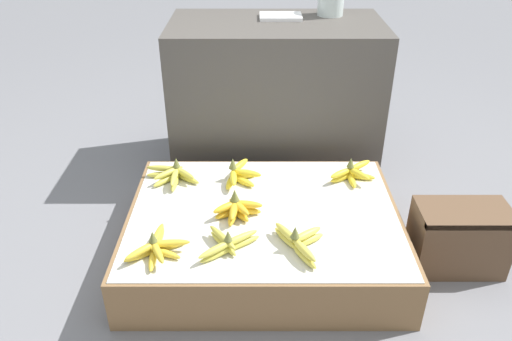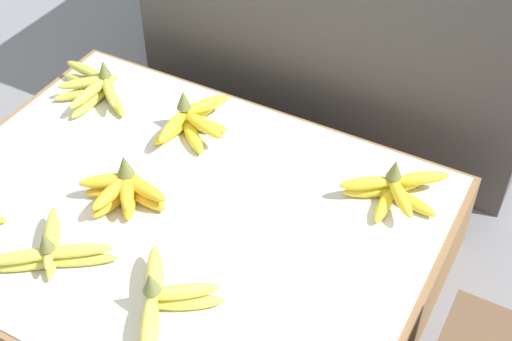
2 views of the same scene
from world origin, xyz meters
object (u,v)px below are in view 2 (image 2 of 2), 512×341
banana_bunch_back_right (395,189)px  banana_bunch_front_midright (162,299)px  banana_bunch_back_midleft (193,121)px  banana_bunch_back_left (95,88)px  banana_bunch_middle_midleft (124,190)px  banana_bunch_front_midleft (51,252)px

banana_bunch_back_right → banana_bunch_front_midright: bearing=-119.7°
banana_bunch_back_right → banana_bunch_back_midleft: bearing=-178.6°
banana_bunch_back_left → banana_bunch_middle_midleft: bearing=-42.7°
banana_bunch_back_left → banana_bunch_back_right: 0.80m
banana_bunch_middle_midleft → banana_bunch_back_left: size_ratio=0.81×
banana_bunch_front_midleft → banana_bunch_back_midleft: 0.48m
banana_bunch_front_midright → banana_bunch_back_right: banana_bunch_front_midright is taller
banana_bunch_back_left → banana_bunch_back_midleft: size_ratio=1.03×
banana_bunch_front_midright → banana_bunch_back_right: 0.56m
banana_bunch_front_midleft → banana_bunch_back_left: size_ratio=0.90×
banana_bunch_back_right → banana_bunch_front_midleft: bearing=-137.4°
banana_bunch_back_left → banana_bunch_front_midleft: bearing=-61.0°
banana_bunch_back_left → banana_bunch_back_midleft: 0.29m
banana_bunch_front_midleft → banana_bunch_back_right: size_ratio=1.04×
banana_bunch_front_midleft → banana_bunch_front_midright: 0.26m
banana_bunch_middle_midleft → banana_bunch_back_midleft: banana_bunch_middle_midleft is taller
banana_bunch_middle_midleft → banana_bunch_back_right: size_ratio=0.94×
banana_bunch_front_midright → banana_bunch_middle_midleft: bearing=139.4°
banana_bunch_front_midleft → banana_bunch_back_left: 0.55m
banana_bunch_back_midleft → banana_bunch_front_midright: bearing=-63.8°
banana_bunch_back_left → banana_bunch_back_midleft: bearing=0.6°
banana_bunch_front_midleft → banana_bunch_front_midright: (0.26, 0.01, 0.00)m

